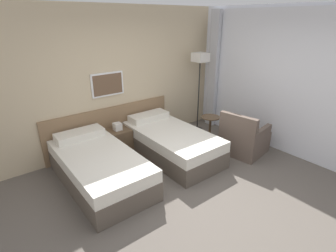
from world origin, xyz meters
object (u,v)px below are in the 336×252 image
side_table (210,125)px  armchair (244,140)px  floor_lamp (200,64)px  bed_near_door (99,167)px  bed_near_window (171,142)px  nightstand (119,141)px

side_table → armchair: bearing=-70.8°
floor_lamp → armchair: floor_lamp is taller
floor_lamp → armchair: bearing=-94.3°
bed_near_door → side_table: 2.41m
armchair → floor_lamp: bearing=-13.6°
bed_near_window → armchair: size_ratio=2.24×
bed_near_window → side_table: 0.97m
bed_near_window → bed_near_door: bearing=180.0°
bed_near_door → nightstand: bearing=44.9°
floor_lamp → side_table: floor_lamp is taller
bed_near_door → floor_lamp: floor_lamp is taller
bed_near_door → floor_lamp: (2.75, 0.61, 1.28)m
nightstand → side_table: (1.68, -0.83, 0.16)m
nightstand → floor_lamp: floor_lamp is taller
bed_near_door → side_table: size_ratio=3.26×
bed_near_door → armchair: size_ratio=2.24×
bed_near_door → floor_lamp: bearing=12.5°
side_table → bed_near_door: bearing=177.4°
side_table → floor_lamp: bearing=64.4°
armchair → nightstand: bearing=42.4°
side_table → armchair: armchair is taller
bed_near_window → nightstand: 1.03m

